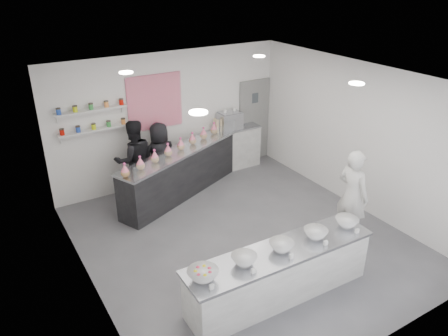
{
  "coord_description": "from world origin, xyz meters",
  "views": [
    {
      "loc": [
        -3.86,
        -5.64,
        4.66
      ],
      "look_at": [
        -0.17,
        0.4,
        1.35
      ],
      "focal_mm": 35.0,
      "sensor_mm": 36.0,
      "label": 1
    }
  ],
  "objects_px": {
    "espresso_ledge": "(233,148)",
    "woman_prep": "(352,196)",
    "back_bar": "(182,172)",
    "prep_counter": "(280,273)",
    "staff_left": "(134,160)",
    "espresso_machine": "(230,121)",
    "staff_right": "(160,158)"
  },
  "relations": [
    {
      "from": "prep_counter",
      "to": "espresso_machine",
      "type": "relative_size",
      "value": 5.58
    },
    {
      "from": "woman_prep",
      "to": "espresso_ledge",
      "type": "bearing_deg",
      "value": -2.45
    },
    {
      "from": "woman_prep",
      "to": "staff_right",
      "type": "xyz_separation_m",
      "value": [
        -2.18,
        3.56,
        -0.08
      ]
    },
    {
      "from": "back_bar",
      "to": "woman_prep",
      "type": "bearing_deg",
      "value": -83.0
    },
    {
      "from": "staff_left",
      "to": "back_bar",
      "type": "bearing_deg",
      "value": 161.86
    },
    {
      "from": "prep_counter",
      "to": "espresso_ledge",
      "type": "distance_m",
      "value": 4.75
    },
    {
      "from": "espresso_ledge",
      "to": "espresso_machine",
      "type": "distance_m",
      "value": 0.74
    },
    {
      "from": "espresso_ledge",
      "to": "espresso_machine",
      "type": "bearing_deg",
      "value": 180.0
    },
    {
      "from": "espresso_ledge",
      "to": "staff_left",
      "type": "height_order",
      "value": "staff_left"
    },
    {
      "from": "espresso_machine",
      "to": "staff_right",
      "type": "distance_m",
      "value": 1.98
    },
    {
      "from": "prep_counter",
      "to": "espresso_ledge",
      "type": "xyz_separation_m",
      "value": [
        1.92,
        4.34,
        0.1
      ]
    },
    {
      "from": "espresso_ledge",
      "to": "staff_right",
      "type": "height_order",
      "value": "staff_right"
    },
    {
      "from": "staff_right",
      "to": "prep_counter",
      "type": "bearing_deg",
      "value": 93.42
    },
    {
      "from": "back_bar",
      "to": "prep_counter",
      "type": "bearing_deg",
      "value": -116.91
    },
    {
      "from": "espresso_ledge",
      "to": "staff_left",
      "type": "distance_m",
      "value": 2.64
    },
    {
      "from": "espresso_ledge",
      "to": "woman_prep",
      "type": "xyz_separation_m",
      "value": [
        0.16,
        -3.74,
        0.36
      ]
    },
    {
      "from": "back_bar",
      "to": "espresso_ledge",
      "type": "xyz_separation_m",
      "value": [
        1.69,
        0.57,
        -0.0
      ]
    },
    {
      "from": "espresso_ledge",
      "to": "espresso_machine",
      "type": "height_order",
      "value": "espresso_machine"
    },
    {
      "from": "espresso_machine",
      "to": "woman_prep",
      "type": "xyz_separation_m",
      "value": [
        0.26,
        -3.74,
        -0.37
      ]
    },
    {
      "from": "woman_prep",
      "to": "prep_counter",
      "type": "bearing_deg",
      "value": 101.05
    },
    {
      "from": "staff_left",
      "to": "espresso_ledge",
      "type": "bearing_deg",
      "value": -171.51
    },
    {
      "from": "back_bar",
      "to": "espresso_machine",
      "type": "relative_size",
      "value": 6.13
    },
    {
      "from": "staff_right",
      "to": "back_bar",
      "type": "bearing_deg",
      "value": 131.62
    },
    {
      "from": "espresso_machine",
      "to": "staff_left",
      "type": "bearing_deg",
      "value": -175.68
    },
    {
      "from": "espresso_ledge",
      "to": "staff_left",
      "type": "xyz_separation_m",
      "value": [
        -2.61,
        -0.19,
        0.36
      ]
    },
    {
      "from": "espresso_machine",
      "to": "prep_counter",
      "type": "bearing_deg",
      "value": -112.84
    },
    {
      "from": "staff_left",
      "to": "staff_right",
      "type": "distance_m",
      "value": 0.61
    },
    {
      "from": "prep_counter",
      "to": "staff_right",
      "type": "bearing_deg",
      "value": 92.5
    },
    {
      "from": "prep_counter",
      "to": "woman_prep",
      "type": "distance_m",
      "value": 2.22
    },
    {
      "from": "staff_right",
      "to": "staff_left",
      "type": "bearing_deg",
      "value": 3.16
    },
    {
      "from": "espresso_ledge",
      "to": "espresso_machine",
      "type": "xyz_separation_m",
      "value": [
        -0.1,
        0.0,
        0.73
      ]
    },
    {
      "from": "back_bar",
      "to": "espresso_ledge",
      "type": "bearing_deg",
      "value": -4.71
    }
  ]
}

